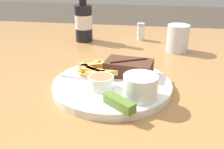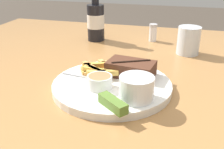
{
  "view_description": "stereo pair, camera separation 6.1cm",
  "coord_description": "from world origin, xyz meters",
  "views": [
    {
      "loc": [
        0.09,
        -0.56,
        1.05
      ],
      "look_at": [
        0.0,
        0.0,
        0.8
      ],
      "focal_mm": 42.0,
      "sensor_mm": 36.0,
      "label": 1
    },
    {
      "loc": [
        0.15,
        -0.54,
        1.05
      ],
      "look_at": [
        0.0,
        0.0,
        0.8
      ],
      "focal_mm": 42.0,
      "sensor_mm": 36.0,
      "label": 2
    }
  ],
  "objects": [
    {
      "name": "dining_table",
      "position": [
        0.0,
        0.0,
        0.69
      ],
      "size": [
        1.36,
        1.3,
        0.76
      ],
      "color": "#A87542",
      "rests_on": "ground_plane"
    },
    {
      "name": "dinner_plate",
      "position": [
        0.0,
        0.0,
        0.77
      ],
      "size": [
        0.28,
        0.28,
        0.02
      ],
      "color": "white",
      "rests_on": "dining_table"
    },
    {
      "name": "steak_portion",
      "position": [
        0.03,
        0.05,
        0.8
      ],
      "size": [
        0.12,
        0.09,
        0.04
      ],
      "color": "#512D1E",
      "rests_on": "dinner_plate"
    },
    {
      "name": "fries_pile",
      "position": [
        -0.06,
        0.04,
        0.79
      ],
      "size": [
        0.11,
        0.12,
        0.02
      ],
      "color": "#EBA659",
      "rests_on": "dinner_plate"
    },
    {
      "name": "coleslaw_cup",
      "position": [
        0.07,
        -0.06,
        0.81
      ],
      "size": [
        0.07,
        0.07,
        0.05
      ],
      "color": "white",
      "rests_on": "dinner_plate"
    },
    {
      "name": "dipping_sauce_cup",
      "position": [
        -0.02,
        -0.04,
        0.8
      ],
      "size": [
        0.06,
        0.06,
        0.03
      ],
      "color": "silver",
      "rests_on": "dinner_plate"
    },
    {
      "name": "pickle_spear",
      "position": [
        0.03,
        -0.11,
        0.79
      ],
      "size": [
        0.07,
        0.06,
        0.02
      ],
      "color": "#567A2D",
      "rests_on": "dinner_plate"
    },
    {
      "name": "fork_utensil",
      "position": [
        -0.07,
        0.01,
        0.78
      ],
      "size": [
        0.13,
        0.03,
        0.0
      ],
      "rotation": [
        0.0,
        0.0,
        6.14
      ],
      "color": "#B7B7BC",
      "rests_on": "dinner_plate"
    },
    {
      "name": "beer_bottle",
      "position": [
        -0.17,
        0.38,
        0.84
      ],
      "size": [
        0.06,
        0.06,
        0.21
      ],
      "color": "black",
      "rests_on": "dining_table"
    },
    {
      "name": "drinking_glass",
      "position": [
        0.17,
        0.31,
        0.81
      ],
      "size": [
        0.07,
        0.07,
        0.09
      ],
      "color": "silver",
      "rests_on": "dining_table"
    },
    {
      "name": "salt_shaker",
      "position": [
        0.05,
        0.42,
        0.8
      ],
      "size": [
        0.03,
        0.03,
        0.07
      ],
      "color": "white",
      "rests_on": "dining_table"
    }
  ]
}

